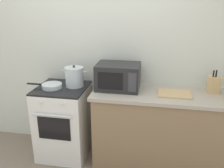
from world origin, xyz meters
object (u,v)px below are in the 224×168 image
(stove, at_px, (64,121))
(microwave, at_px, (118,76))
(knife_block, at_px, (213,85))
(frying_pan, at_px, (51,86))
(stock_pot, at_px, (74,77))
(cutting_board, at_px, (174,94))

(stove, height_order, microwave, microwave)
(knife_block, bearing_deg, frying_pan, -174.38)
(microwave, xyz_separation_m, knife_block, (1.08, 0.06, -0.05))
(stock_pot, xyz_separation_m, frying_pan, (-0.25, -0.11, -0.09))
(knife_block, bearing_deg, microwave, -176.70)
(frying_pan, distance_m, cutting_board, 1.44)
(cutting_board, bearing_deg, knife_block, 18.15)
(microwave, relative_size, cutting_board, 1.39)
(stove, distance_m, stock_pot, 0.60)
(stove, bearing_deg, knife_block, 4.60)
(stove, bearing_deg, stock_pot, 25.31)
(stove, xyz_separation_m, knife_block, (1.75, 0.14, 0.56))
(frying_pan, height_order, microwave, microwave)
(stock_pot, xyz_separation_m, cutting_board, (1.18, -0.07, -0.11))
(stock_pot, height_order, knife_block, knife_block)
(stock_pot, xyz_separation_m, microwave, (0.53, 0.01, 0.03))
(frying_pan, xyz_separation_m, knife_block, (1.86, 0.18, 0.07))
(stove, height_order, cutting_board, cutting_board)
(stove, xyz_separation_m, microwave, (0.68, 0.08, 0.61))
(stove, relative_size, cutting_board, 2.56)
(knife_block, bearing_deg, stock_pot, -177.43)
(stove, height_order, knife_block, knife_block)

